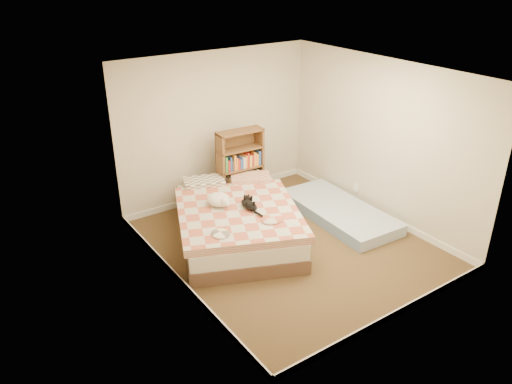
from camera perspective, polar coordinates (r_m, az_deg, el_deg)
room at (r=6.79m, az=4.01°, el=2.70°), size 3.51×4.01×2.51m
bed at (r=7.38m, az=-2.38°, el=-3.24°), size 2.36×2.73×0.61m
bookshelf at (r=8.30m, az=-1.87°, el=1.83°), size 0.79×0.30×1.30m
floor_mattress at (r=8.13m, az=9.42°, el=-2.22°), size 1.02×2.09×0.18m
black_cat at (r=7.11m, az=-0.90°, el=-1.39°), size 0.28×0.58×0.13m
white_dog at (r=7.19m, az=-4.17°, el=-0.86°), size 0.48×0.48×0.17m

